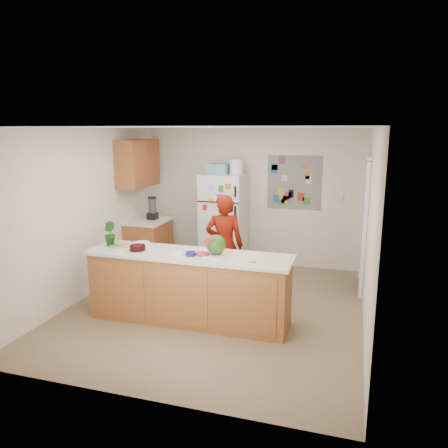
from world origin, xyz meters
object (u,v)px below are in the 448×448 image
(refrigerator, at_px, (224,221))
(cherry_bowl, at_px, (138,248))
(person, at_px, (224,246))
(watermelon, at_px, (216,244))

(refrigerator, distance_m, cherry_bowl, 2.48)
(refrigerator, height_order, cherry_bowl, refrigerator)
(cherry_bowl, bearing_deg, refrigerator, 79.82)
(person, distance_m, watermelon, 1.03)
(watermelon, height_order, cherry_bowl, watermelon)
(person, bearing_deg, refrigerator, -83.54)
(person, distance_m, cherry_bowl, 1.38)
(refrigerator, bearing_deg, person, -72.72)
(refrigerator, relative_size, watermelon, 6.79)
(refrigerator, relative_size, cherry_bowl, 8.29)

